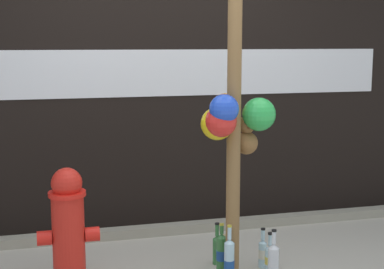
# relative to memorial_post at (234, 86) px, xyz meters

# --- Properties ---
(building_wall) EXTENTS (10.00, 0.21, 3.27)m
(building_wall) POSITION_rel_memorial_post_xyz_m (-0.23, 1.41, 0.30)
(building_wall) COLOR black
(building_wall) RESTS_ON ground_plane
(curb_strip) EXTENTS (8.00, 0.12, 0.08)m
(curb_strip) POSITION_rel_memorial_post_xyz_m (-0.23, 1.04, -1.30)
(curb_strip) COLOR gray
(curb_strip) RESTS_ON ground_plane
(memorial_post) EXTENTS (0.53, 0.49, 2.51)m
(memorial_post) POSITION_rel_memorial_post_xyz_m (0.00, 0.00, 0.00)
(memorial_post) COLOR olive
(memorial_post) RESTS_ON ground_plane
(fire_hydrant) EXTENTS (0.41, 0.25, 0.80)m
(fire_hydrant) POSITION_rel_memorial_post_xyz_m (-1.08, 0.21, -0.93)
(fire_hydrant) COLOR red
(fire_hydrant) RESTS_ON ground_plane
(bottle_0) EXTENTS (0.07, 0.07, 0.42)m
(bottle_0) POSITION_rel_memorial_post_xyz_m (-0.05, -0.08, -1.17)
(bottle_0) COLOR #B2DBEA
(bottle_0) RESTS_ON ground_plane
(bottle_1) EXTENTS (0.06, 0.06, 0.29)m
(bottle_1) POSITION_rel_memorial_post_xyz_m (0.29, 0.16, -1.22)
(bottle_1) COLOR #B2DBEA
(bottle_1) RESTS_ON ground_plane
(bottle_2) EXTENTS (0.06, 0.06, 0.31)m
(bottle_2) POSITION_rel_memorial_post_xyz_m (-0.02, 0.30, -1.21)
(bottle_2) COLOR #337038
(bottle_2) RESTS_ON ground_plane
(bottle_3) EXTENTS (0.08, 0.08, 0.31)m
(bottle_3) POSITION_rel_memorial_post_xyz_m (0.29, 0.01, -1.22)
(bottle_3) COLOR #B2DBEA
(bottle_3) RESTS_ON ground_plane
(bottle_4) EXTENTS (0.07, 0.07, 0.37)m
(bottle_4) POSITION_rel_memorial_post_xyz_m (-0.04, 0.11, -1.19)
(bottle_4) COLOR #337038
(bottle_4) RESTS_ON ground_plane
(bottle_5) EXTENTS (0.07, 0.07, 0.41)m
(bottle_5) POSITION_rel_memorial_post_xyz_m (0.21, -0.22, -1.17)
(bottle_5) COLOR silver
(bottle_5) RESTS_ON ground_plane
(litter_1) EXTENTS (0.12, 0.09, 0.01)m
(litter_1) POSITION_rel_memorial_post_xyz_m (0.27, 0.88, -1.33)
(litter_1) COLOR tan
(litter_1) RESTS_ON ground_plane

